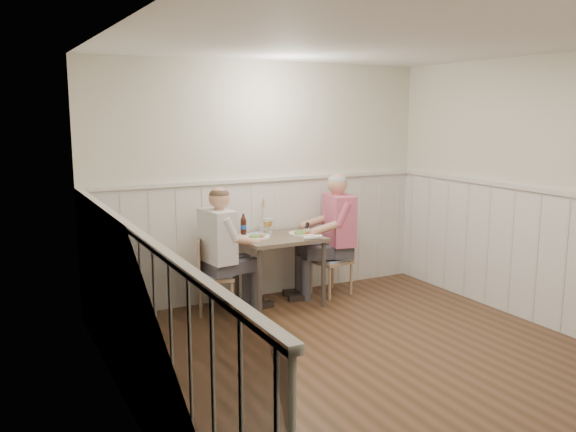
% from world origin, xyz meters
% --- Properties ---
extents(ground_plane, '(4.50, 4.50, 0.00)m').
position_xyz_m(ground_plane, '(0.00, 0.00, 0.00)').
color(ground_plane, '#442E19').
extents(room_shell, '(4.04, 4.54, 2.60)m').
position_xyz_m(room_shell, '(0.00, 0.00, 1.52)').
color(room_shell, silver).
rests_on(room_shell, ground).
extents(wainscot, '(4.00, 4.49, 1.34)m').
position_xyz_m(wainscot, '(0.00, 0.69, 0.69)').
color(wainscot, beige).
rests_on(wainscot, ground).
extents(dining_table, '(0.85, 0.70, 0.75)m').
position_xyz_m(dining_table, '(0.00, 1.84, 0.64)').
color(dining_table, brown).
rests_on(dining_table, ground).
extents(chair_right, '(0.44, 0.44, 0.80)m').
position_xyz_m(chair_right, '(0.73, 1.90, 0.43)').
color(chair_right, '#9E7056').
rests_on(chair_right, ground).
extents(chair_left, '(0.48, 0.48, 0.79)m').
position_xyz_m(chair_left, '(-0.75, 1.91, 0.43)').
color(chair_left, '#9E7056').
rests_on(chair_left, ground).
extents(man_in_pink, '(0.71, 0.51, 1.41)m').
position_xyz_m(man_in_pink, '(0.71, 1.85, 0.59)').
color(man_in_pink, '#3F3F47').
rests_on(man_in_pink, ground).
extents(diner_cream, '(0.66, 0.46, 1.34)m').
position_xyz_m(diner_cream, '(-0.67, 1.82, 0.56)').
color(diner_cream, '#3F3F47').
rests_on(diner_cream, ground).
extents(plate_man, '(0.30, 0.30, 0.08)m').
position_xyz_m(plate_man, '(0.25, 1.80, 0.77)').
color(plate_man, white).
rests_on(plate_man, dining_table).
extents(plate_diner, '(0.27, 0.27, 0.07)m').
position_xyz_m(plate_diner, '(-0.26, 1.85, 0.77)').
color(plate_diner, white).
rests_on(plate_diner, dining_table).
extents(beer_glass_a, '(0.06, 0.06, 0.16)m').
position_xyz_m(beer_glass_a, '(-0.00, 2.07, 0.86)').
color(beer_glass_a, silver).
rests_on(beer_glass_a, dining_table).
extents(beer_glass_b, '(0.07, 0.07, 0.18)m').
position_xyz_m(beer_glass_b, '(-0.09, 1.98, 0.87)').
color(beer_glass_b, silver).
rests_on(beer_glass_b, dining_table).
extents(beer_bottle, '(0.06, 0.06, 0.23)m').
position_xyz_m(beer_bottle, '(-0.31, 2.08, 0.85)').
color(beer_bottle, '#33150B').
rests_on(beer_bottle, dining_table).
extents(rolled_napkin, '(0.21, 0.06, 0.05)m').
position_xyz_m(rolled_napkin, '(0.23, 1.53, 0.77)').
color(rolled_napkin, white).
rests_on(rolled_napkin, dining_table).
extents(grass_vase, '(0.05, 0.05, 0.40)m').
position_xyz_m(grass_vase, '(-0.09, 2.10, 0.93)').
color(grass_vase, silver).
rests_on(grass_vase, dining_table).
extents(gingham_mat, '(0.35, 0.29, 0.01)m').
position_xyz_m(gingham_mat, '(-0.23, 2.00, 0.75)').
color(gingham_mat, '#5B86C0').
rests_on(gingham_mat, dining_table).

